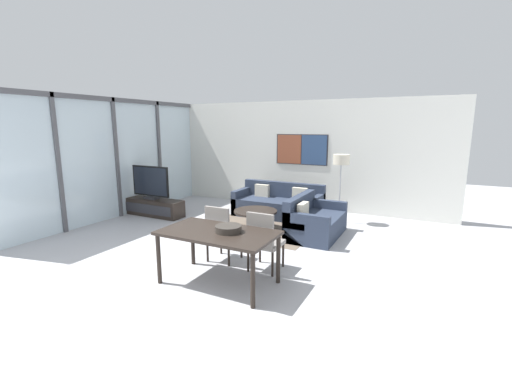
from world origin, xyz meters
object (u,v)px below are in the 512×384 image
Objects in this scene: television at (151,183)px; coffee_table at (256,215)px; dining_chair_centre at (264,239)px; tv_console at (152,207)px; fruit_bowl at (228,228)px; dining_chair_left at (222,231)px; sofa_side at (313,222)px; dining_table at (218,237)px; floor_lamp at (341,165)px; sofa_main at (279,205)px.

coffee_table is at bearing 2.13° from television.
television is 1.18× the size of dining_chair_centre.
television reaches higher than coffee_table.
tv_console is at bearing 155.99° from dining_chair_centre.
fruit_bowl is at bearing -112.55° from dining_chair_centre.
dining_chair_left and dining_chair_centre have the same top height.
sofa_side reaches higher than dining_table.
television is at bearing -160.99° from floor_lamp.
dining_chair_centre is (3.88, -1.73, -0.30)m from television.
sofa_side is at bearing -100.94° from floor_lamp.
dining_chair_left is (0.31, -1.80, 0.19)m from coffee_table.
television is 0.52× the size of sofa_main.
coffee_table is 1.84m from dining_chair_left.
floor_lamp is at bearing 19.02° from tv_console.
dining_table is (0.69, -3.71, 0.40)m from sofa_main.
television reaches higher than dining_chair_centre.
television is 0.71× the size of floor_lamp.
sofa_main is 2.31× the size of coffee_table.
fruit_bowl is 3.86m from floor_lamp.
sofa_main is 1.44× the size of sofa_side.
coffee_table reaches higher than tv_console.
dining_chair_centre reaches higher than sofa_main.
floor_lamp is at bearing 4.54° from sofa_main.
fruit_bowl reaches higher than dining_table.
coffee_table is 2.13m from dining_chair_centre.
television is 4.31m from fruit_bowl.
television is 3.56m from dining_chair_left.
dining_chair_left is (3.12, -1.69, 0.30)m from tv_console.
dining_table is at bearing -74.31° from coffee_table.
fruit_bowl is (0.83, -3.66, 0.53)m from sofa_main.
dining_chair_left is at bearing 155.55° from sofa_side.
sofa_side is at bearing 7.33° from coffee_table.
sofa_main is (2.80, 1.35, 0.07)m from tv_console.
coffee_table is 2.21m from floor_lamp.
television reaches higher than sofa_main.
sofa_side is at bearing 86.36° from dining_chair_centre.
floor_lamp is (4.24, 1.46, 0.51)m from television.
fruit_bowl reaches higher than sofa_main.
fruit_bowl is at bearing -71.10° from coffee_table.
dining_chair_left reaches higher than fruit_bowl.
sofa_main is at bearing 90.00° from coffee_table.
dining_chair_left is (0.31, -3.04, 0.24)m from sofa_main.
television is at bearing 145.89° from dining_table.
sofa_main is 3.79m from fruit_bowl.
sofa_side is at bearing -42.13° from sofa_main.
dining_chair_left is at bearing -80.11° from coffee_table.
floor_lamp is at bearing 43.39° from coffee_table.
sofa_side is at bearing 79.07° from dining_table.
dining_chair_centre is at bearing 59.25° from dining_table.
fruit_bowl is (0.83, -2.42, 0.49)m from coffee_table.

